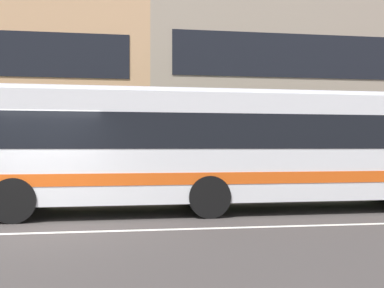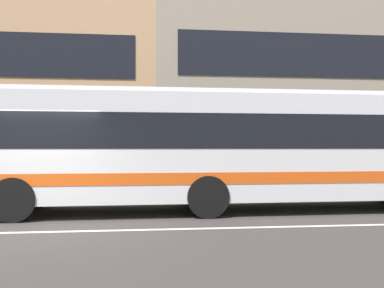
# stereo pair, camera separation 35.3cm
# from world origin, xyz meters

# --- Properties ---
(ground_plane) EXTENTS (160.00, 160.00, 0.00)m
(ground_plane) POSITION_xyz_m (0.00, 0.00, 0.00)
(ground_plane) COLOR #3F3A38
(lane_centre_line) EXTENTS (60.00, 0.16, 0.01)m
(lane_centre_line) POSITION_xyz_m (0.00, 0.00, 0.00)
(lane_centre_line) COLOR silver
(lane_centre_line) RESTS_ON ground_plane
(hedge_row_far) EXTENTS (23.52, 1.10, 0.71)m
(hedge_row_far) POSITION_xyz_m (0.73, 6.45, 0.36)
(hedge_row_far) COLOR #2C712E
(hedge_row_far) RESTS_ON ground_plane
(apartment_block_right) EXTENTS (24.29, 11.99, 10.22)m
(apartment_block_right) POSITION_xyz_m (15.06, 16.86, 5.11)
(apartment_block_right) COLOR #A1917E
(apartment_block_right) RESTS_ON ground_plane
(transit_bus) EXTENTS (12.38, 2.83, 3.09)m
(transit_bus) POSITION_xyz_m (4.52, 2.54, 1.71)
(transit_bus) COLOR silver
(transit_bus) RESTS_ON ground_plane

